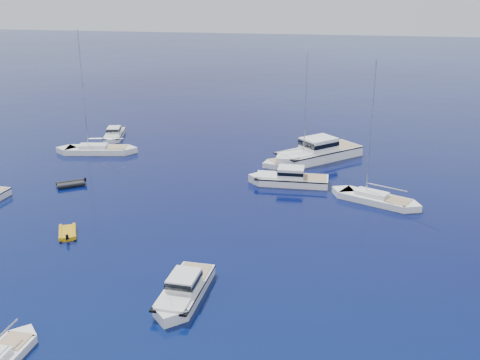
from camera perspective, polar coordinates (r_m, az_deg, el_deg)
name	(u,v)px	position (r m, az deg, el deg)	size (l,w,h in m)	color
ground	(229,348)	(38.83, -1.03, -16.02)	(400.00, 400.00, 0.00)	#081C4C
motor_cruiser_near	(184,297)	(44.15, -5.49, -11.31)	(2.69, 8.78, 2.30)	silver
motor_cruiser_centre	(289,184)	(66.38, 4.78, -0.39)	(2.96, 9.68, 2.54)	white
motor_cruiser_distant	(316,159)	(75.55, 7.43, 2.02)	(4.16, 13.60, 3.57)	white
motor_cruiser_horizon	(114,138)	(86.65, -12.13, 4.03)	(2.32, 7.59, 1.99)	silver
sailboat_mid_r	(375,202)	(62.63, 12.98, -2.09)	(2.69, 10.36, 15.23)	white
sailboat_centre	(296,164)	(73.53, 5.50, 1.60)	(2.53, 9.71, 14.28)	silver
sailboat_far_l	(97,153)	(79.94, -13.74, 2.60)	(2.93, 11.28, 16.58)	silver
tender_yellow	(68,235)	(55.87, -16.42, -5.13)	(1.86, 3.33, 0.95)	#C68D0B
tender_grey_far	(71,186)	(68.23, -16.13, -0.56)	(1.82, 3.25, 0.95)	black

